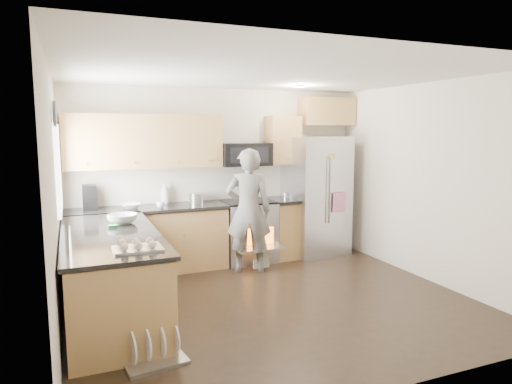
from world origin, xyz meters
name	(u,v)px	position (x,y,z in m)	size (l,w,h in m)	color
ground	(272,302)	(0.00, 0.00, 0.00)	(4.50, 4.50, 0.00)	black
room_shell	(269,158)	(-0.04, 0.02, 1.67)	(4.54, 4.04, 2.62)	silver
back_cabinet_run	(186,201)	(-0.59, 1.75, 0.96)	(4.45, 0.64, 2.50)	#B88549
peninsula	(112,275)	(-1.75, 0.25, 0.46)	(0.96, 2.36, 1.03)	#B88549
stove_range	(248,217)	(0.35, 1.69, 0.68)	(0.76, 0.97, 1.79)	#B7B7BC
refrigerator	(316,195)	(1.53, 1.70, 0.94)	(1.00, 0.82, 1.89)	#B7B7BC
person	(248,211)	(0.17, 1.20, 0.87)	(0.63, 0.42, 1.74)	slate
dish_rack	(153,352)	(-1.51, -0.86, 0.09)	(0.57, 0.49, 0.32)	#B7B7BC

